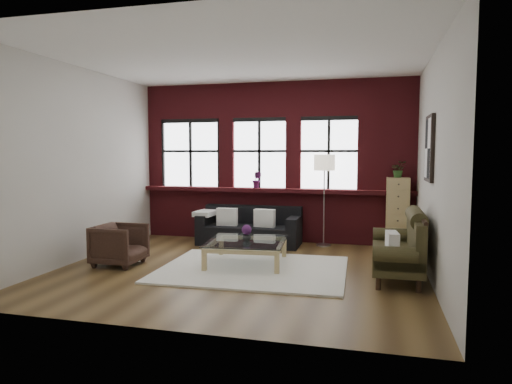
% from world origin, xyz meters
% --- Properties ---
extents(floor, '(5.50, 5.50, 0.00)m').
position_xyz_m(floor, '(0.00, 0.00, 0.00)').
color(floor, '#503A1D').
rests_on(floor, ground).
extents(ceiling, '(5.50, 5.50, 0.00)m').
position_xyz_m(ceiling, '(0.00, 0.00, 3.20)').
color(ceiling, white).
rests_on(ceiling, ground).
extents(wall_back, '(5.50, 0.00, 5.50)m').
position_xyz_m(wall_back, '(0.00, 2.50, 1.60)').
color(wall_back, beige).
rests_on(wall_back, ground).
extents(wall_front, '(5.50, 0.00, 5.50)m').
position_xyz_m(wall_front, '(0.00, -2.50, 1.60)').
color(wall_front, beige).
rests_on(wall_front, ground).
extents(wall_left, '(0.00, 5.00, 5.00)m').
position_xyz_m(wall_left, '(-2.75, 0.00, 1.60)').
color(wall_left, beige).
rests_on(wall_left, ground).
extents(wall_right, '(0.00, 5.00, 5.00)m').
position_xyz_m(wall_right, '(2.75, 0.00, 1.60)').
color(wall_right, beige).
rests_on(wall_right, ground).
extents(brick_backwall, '(5.50, 0.12, 3.20)m').
position_xyz_m(brick_backwall, '(0.00, 2.44, 1.60)').
color(brick_backwall, maroon).
rests_on(brick_backwall, floor).
extents(sill_ledge, '(5.50, 0.30, 0.08)m').
position_xyz_m(sill_ledge, '(0.00, 2.35, 1.04)').
color(sill_ledge, maroon).
rests_on(sill_ledge, brick_backwall).
extents(window_left, '(1.38, 0.10, 1.50)m').
position_xyz_m(window_left, '(-1.80, 2.45, 1.75)').
color(window_left, black).
rests_on(window_left, brick_backwall).
extents(window_mid, '(1.38, 0.10, 1.50)m').
position_xyz_m(window_mid, '(-0.30, 2.45, 1.75)').
color(window_mid, black).
rests_on(window_mid, brick_backwall).
extents(window_right, '(1.38, 0.10, 1.50)m').
position_xyz_m(window_right, '(1.10, 2.45, 1.75)').
color(window_right, black).
rests_on(window_right, brick_backwall).
extents(wall_poster, '(0.05, 0.74, 0.94)m').
position_xyz_m(wall_poster, '(2.72, 0.30, 1.85)').
color(wall_poster, black).
rests_on(wall_poster, wall_right).
extents(shag_rug, '(2.86, 2.28, 0.03)m').
position_xyz_m(shag_rug, '(0.20, 0.02, 0.01)').
color(shag_rug, white).
rests_on(shag_rug, floor).
extents(dark_sofa, '(1.97, 0.80, 0.71)m').
position_xyz_m(dark_sofa, '(-0.37, 1.90, 0.36)').
color(dark_sofa, black).
rests_on(dark_sofa, floor).
extents(pillow_a, '(0.41, 0.16, 0.34)m').
position_xyz_m(pillow_a, '(-0.79, 1.80, 0.55)').
color(pillow_a, white).
rests_on(pillow_a, dark_sofa).
extents(pillow_b, '(0.41, 0.18, 0.34)m').
position_xyz_m(pillow_b, '(-0.04, 1.80, 0.55)').
color(pillow_b, white).
rests_on(pillow_b, dark_sofa).
extents(vintage_settee, '(0.75, 1.70, 0.91)m').
position_xyz_m(vintage_settee, '(2.30, 0.19, 0.45)').
color(vintage_settee, '#332F17').
rests_on(vintage_settee, floor).
extents(pillow_settee, '(0.18, 0.39, 0.34)m').
position_xyz_m(pillow_settee, '(2.22, -0.33, 0.57)').
color(pillow_settee, white).
rests_on(pillow_settee, vintage_settee).
extents(armchair, '(0.72, 0.70, 0.66)m').
position_xyz_m(armchair, '(-1.94, -0.20, 0.33)').
color(armchair, '#322019').
rests_on(armchair, floor).
extents(coffee_table, '(1.33, 1.33, 0.41)m').
position_xyz_m(coffee_table, '(0.02, 0.31, 0.19)').
color(coffee_table, tan).
rests_on(coffee_table, shag_rug).
extents(vase, '(0.15, 0.15, 0.14)m').
position_xyz_m(vase, '(0.02, 0.31, 0.47)').
color(vase, '#B2B2B2').
rests_on(vase, coffee_table).
extents(flowers, '(0.16, 0.16, 0.16)m').
position_xyz_m(flowers, '(0.02, 0.31, 0.57)').
color(flowers, '#531E59').
rests_on(flowers, vase).
extents(drawer_chest, '(0.41, 0.41, 1.33)m').
position_xyz_m(drawer_chest, '(2.40, 2.24, 0.67)').
color(drawer_chest, tan).
rests_on(drawer_chest, floor).
extents(potted_plant_top, '(0.31, 0.28, 0.31)m').
position_xyz_m(potted_plant_top, '(2.40, 2.24, 1.48)').
color(potted_plant_top, '#2D5923').
rests_on(potted_plant_top, drawer_chest).
extents(floor_lamp, '(0.40, 0.40, 1.91)m').
position_xyz_m(floor_lamp, '(1.05, 2.13, 0.95)').
color(floor_lamp, '#A5A5A8').
rests_on(floor_lamp, floor).
extents(sill_plant, '(0.20, 0.17, 0.34)m').
position_xyz_m(sill_plant, '(-0.32, 2.32, 1.25)').
color(sill_plant, '#531E59').
rests_on(sill_plant, sill_ledge).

